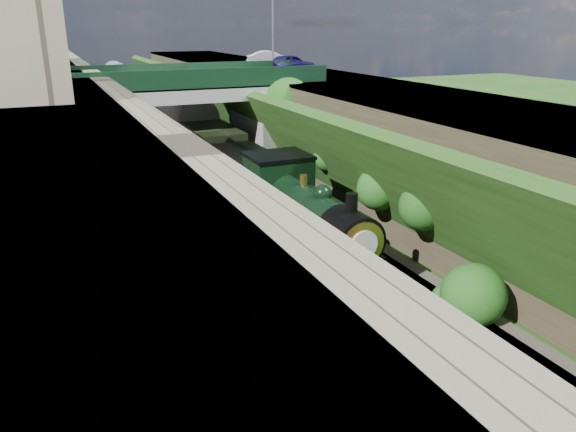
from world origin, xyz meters
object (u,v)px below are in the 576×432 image
object	(u,v)px
tree	(287,108)
road_bridge	(202,116)
lamppost	(273,26)
car_silver	(270,59)
car_blue	(290,64)
locomotive	(305,216)
tender	(247,181)

from	to	relation	value
tree	road_bridge	bearing A→B (deg)	152.16
road_bridge	lamppost	distance (m)	11.44
car_silver	road_bridge	bearing A→B (deg)	154.22
tree	car_silver	xyz separation A→B (m)	(3.98, 12.68, 2.27)
car_blue	car_silver	distance (m)	6.51
tree	locomotive	xyz separation A→B (m)	(-4.71, -12.65, -2.75)
car_blue	tender	size ratio (longest dim) A/B	0.67
lamppost	tender	xyz separation A→B (m)	(-7.48, -14.31, -7.95)
road_bridge	tree	bearing A→B (deg)	-27.84
road_bridge	locomotive	world-z (taller)	road_bridge
tree	car_silver	world-z (taller)	car_silver
car_blue	lamppost	bearing A→B (deg)	-10.86
road_bridge	tree	size ratio (longest dim) A/B	2.42
car_blue	tender	xyz separation A→B (m)	(-7.71, -11.54, -5.31)
tree	lamppost	world-z (taller)	lamppost
car_blue	car_silver	size ratio (longest dim) A/B	0.99
road_bridge	car_silver	xyz separation A→B (m)	(8.95, 10.06, 2.84)
road_bridge	car_silver	size ratio (longest dim) A/B	3.93
road_bridge	locomotive	size ratio (longest dim) A/B	1.56
lamppost	car_blue	bearing A→B (deg)	-85.34
tender	road_bridge	bearing A→B (deg)	91.85
car_blue	locomotive	size ratio (longest dim) A/B	0.39
lamppost	tender	world-z (taller)	lamppost
tree	locomotive	size ratio (longest dim) A/B	0.65
locomotive	tender	world-z (taller)	locomotive
tender	tree	bearing A→B (deg)	48.29
tree	car_blue	size ratio (longest dim) A/B	1.65
car_silver	tender	size ratio (longest dim) A/B	0.68
lamppost	locomotive	distance (m)	24.18
road_bridge	tender	bearing A→B (deg)	-88.15
tree	lamppost	size ratio (longest dim) A/B	1.10
tree	locomotive	distance (m)	13.78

